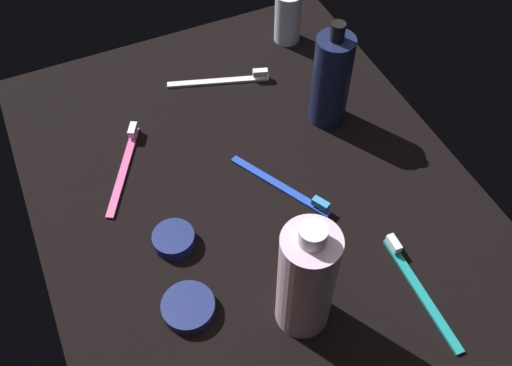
# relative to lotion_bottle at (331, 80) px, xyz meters

# --- Properties ---
(ground_plane) EXTENTS (0.84, 0.64, 0.01)m
(ground_plane) POSITION_rel_lotion_bottle_xyz_m (0.10, -0.18, -0.09)
(ground_plane) COLOR black
(lotion_bottle) EXTENTS (0.06, 0.06, 0.19)m
(lotion_bottle) POSITION_rel_lotion_bottle_xyz_m (0.00, 0.00, 0.00)
(lotion_bottle) COLOR #171E40
(lotion_bottle) RESTS_ON ground_plane
(bodywash_bottle) EXTENTS (0.07, 0.07, 0.20)m
(bodywash_bottle) POSITION_rel_lotion_bottle_xyz_m (0.30, -0.20, 0.01)
(bodywash_bottle) COLOR silver
(bodywash_bottle) RESTS_ON ground_plane
(deodorant_stick) EXTENTS (0.05, 0.05, 0.10)m
(deodorant_stick) POSITION_rel_lotion_bottle_xyz_m (-0.21, 0.03, -0.03)
(deodorant_stick) COLOR silver
(deodorant_stick) RESTS_ON ground_plane
(toothbrush_pink) EXTENTS (0.16, 0.10, 0.02)m
(toothbrush_pink) POSITION_rel_lotion_bottle_xyz_m (-0.04, -0.34, -0.08)
(toothbrush_pink) COLOR #E55999
(toothbrush_pink) RESTS_ON ground_plane
(toothbrush_blue) EXTENTS (0.16, 0.10, 0.02)m
(toothbrush_blue) POSITION_rel_lotion_bottle_xyz_m (0.11, -0.13, -0.08)
(toothbrush_blue) COLOR blue
(toothbrush_blue) RESTS_ON ground_plane
(toothbrush_white) EXTENTS (0.07, 0.17, 0.02)m
(toothbrush_white) POSITION_rel_lotion_bottle_xyz_m (-0.15, -0.12, -0.08)
(toothbrush_white) COLOR white
(toothbrush_white) RESTS_ON ground_plane
(toothbrush_teal) EXTENTS (0.18, 0.02, 0.02)m
(toothbrush_teal) POSITION_rel_lotion_bottle_xyz_m (0.33, -0.04, -0.08)
(toothbrush_teal) COLOR teal
(toothbrush_teal) RESTS_ON ground_plane
(cream_tin_left) EXTENTS (0.07, 0.07, 0.02)m
(cream_tin_left) POSITION_rel_lotion_bottle_xyz_m (0.24, -0.33, -0.07)
(cream_tin_left) COLOR navy
(cream_tin_left) RESTS_ON ground_plane
(cream_tin_right) EXTENTS (0.06, 0.06, 0.02)m
(cream_tin_right) POSITION_rel_lotion_bottle_xyz_m (0.13, -0.32, -0.07)
(cream_tin_right) COLOR navy
(cream_tin_right) RESTS_ON ground_plane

